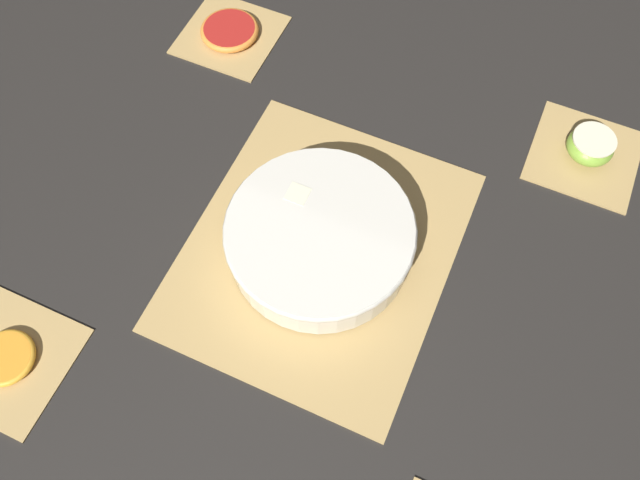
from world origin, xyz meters
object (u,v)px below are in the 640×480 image
object	(u,v)px
apple_half	(590,146)
grapefruit_slice	(230,30)
orange_slice_whole	(6,358)
fruit_salad_bowl	(320,236)

from	to	relation	value
apple_half	grapefruit_slice	world-z (taller)	apple_half
grapefruit_slice	orange_slice_whole	bearing A→B (deg)	-0.00
orange_slice_whole	grapefruit_slice	world-z (taller)	grapefruit_slice
grapefruit_slice	fruit_salad_bowl	bearing A→B (deg)	44.53
fruit_salad_bowl	orange_slice_whole	world-z (taller)	fruit_salad_bowl
fruit_salad_bowl	apple_half	bearing A→B (deg)	135.40
fruit_salad_bowl	orange_slice_whole	xyz separation A→B (m)	(0.31, -0.30, -0.03)
orange_slice_whole	grapefruit_slice	xyz separation A→B (m)	(-0.62, 0.00, 0.00)
orange_slice_whole	apple_half	bearing A→B (deg)	135.45
fruit_salad_bowl	grapefruit_slice	bearing A→B (deg)	-135.47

